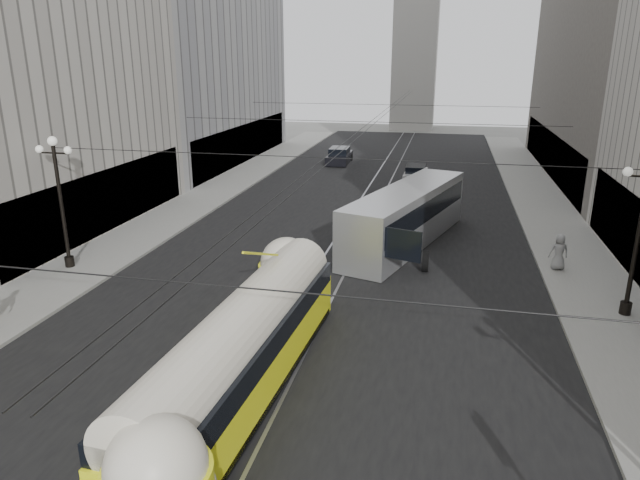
% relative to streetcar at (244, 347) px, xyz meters
% --- Properties ---
extents(road, '(20.00, 85.00, 0.02)m').
position_rel_streetcar_xyz_m(road, '(0.50, 22.86, -1.55)').
color(road, black).
rests_on(road, ground).
extents(sidewalk_left, '(4.00, 72.00, 0.15)m').
position_rel_streetcar_xyz_m(sidewalk_left, '(-11.50, 26.36, -1.47)').
color(sidewalk_left, gray).
rests_on(sidewalk_left, ground).
extents(sidewalk_right, '(4.00, 72.00, 0.15)m').
position_rel_streetcar_xyz_m(sidewalk_right, '(12.50, 26.36, -1.47)').
color(sidewalk_right, gray).
rests_on(sidewalk_right, ground).
extents(rail_left, '(0.12, 85.00, 0.04)m').
position_rel_streetcar_xyz_m(rail_left, '(-0.25, 22.86, -1.55)').
color(rail_left, gray).
rests_on(rail_left, ground).
extents(rail_right, '(0.12, 85.00, 0.04)m').
position_rel_streetcar_xyz_m(rail_right, '(1.25, 22.86, -1.55)').
color(rail_right, gray).
rests_on(rail_right, ground).
extents(building_left_far, '(12.60, 28.60, 28.60)m').
position_rel_streetcar_xyz_m(building_left_far, '(-19.49, 38.36, 12.76)').
color(building_left_far, '#999999').
rests_on(building_left_far, ground).
extents(distant_tower, '(6.00, 6.00, 31.36)m').
position_rel_streetcar_xyz_m(distant_tower, '(0.50, 70.36, 13.42)').
color(distant_tower, '#B2AFA8').
rests_on(distant_tower, ground).
extents(lamppost_left_mid, '(1.86, 0.44, 6.37)m').
position_rel_streetcar_xyz_m(lamppost_left_mid, '(-12.10, 8.36, 2.19)').
color(lamppost_left_mid, black).
rests_on(lamppost_left_mid, sidewalk_left).
extents(lamppost_right_mid, '(1.86, 0.44, 6.37)m').
position_rel_streetcar_xyz_m(lamppost_right_mid, '(13.10, 8.36, 2.19)').
color(lamppost_right_mid, black).
rests_on(lamppost_right_mid, sidewalk_right).
extents(catenary, '(25.00, 72.00, 0.23)m').
position_rel_streetcar_xyz_m(catenary, '(0.62, 21.85, 4.33)').
color(catenary, black).
rests_on(catenary, ground).
extents(streetcar, '(2.98, 14.59, 3.17)m').
position_rel_streetcar_xyz_m(streetcar, '(0.00, 0.00, 0.00)').
color(streetcar, '#F9FF16').
rests_on(streetcar, ground).
extents(city_bus, '(6.13, 12.79, 3.14)m').
position_rel_streetcar_xyz_m(city_bus, '(3.74, 15.99, 0.17)').
color(city_bus, '#B1B3B7').
rests_on(city_bus, ground).
extents(sedan_white_far, '(1.84, 4.33, 1.36)m').
position_rel_streetcar_xyz_m(sedan_white_far, '(3.28, 33.06, -0.93)').
color(sedan_white_far, silver).
rests_on(sedan_white_far, ground).
extents(sedan_dark_far, '(2.15, 4.95, 1.55)m').
position_rel_streetcar_xyz_m(sedan_dark_far, '(-4.55, 40.13, -0.85)').
color(sedan_dark_far, black).
rests_on(sedan_dark_far, ground).
extents(pedestrian_sidewalk_right, '(0.94, 0.65, 1.79)m').
position_rel_streetcar_xyz_m(pedestrian_sidewalk_right, '(11.29, 13.12, -0.50)').
color(pedestrian_sidewalk_right, gray).
rests_on(pedestrian_sidewalk_right, sidewalk_right).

